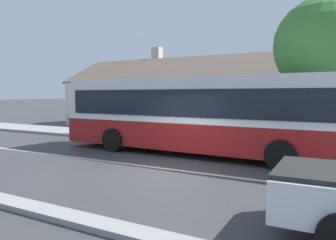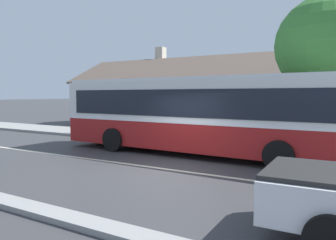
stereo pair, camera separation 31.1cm
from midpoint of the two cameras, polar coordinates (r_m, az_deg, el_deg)
The scene contains 8 objects.
ground_plane at distance 10.83m, azimuth -1.12°, elevation -8.51°, with size 300.00×300.00×0.00m, color #38383A.
sidewalk_far at distance 16.20m, azimuth 9.62°, elevation -3.98°, with size 60.00×3.00×0.15m, color gray.
curb_near at distance 7.28m, azimuth -20.96°, elevation -14.84°, with size 60.00×0.50×0.12m, color gray.
lane_divider_stripe at distance 10.83m, azimuth -1.12°, elevation -8.49°, with size 60.00×0.16×0.01m, color beige.
community_building at distance 24.05m, azimuth 10.41°, elevation 2.90°, with size 24.79×8.44×6.37m.
transit_bus at distance 13.29m, azimuth 4.06°, elevation 1.15°, with size 12.00×3.05×3.10m.
bench_by_building at distance 20.00m, azimuth -14.03°, elevation -1.05°, with size 1.63×0.51×0.94m.
street_tree_primary at distance 16.27m, azimuth 24.92°, elevation 11.58°, with size 4.29×4.29×6.73m.
Camera 1 is at (5.17, -9.21, 2.42)m, focal length 35.00 mm.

